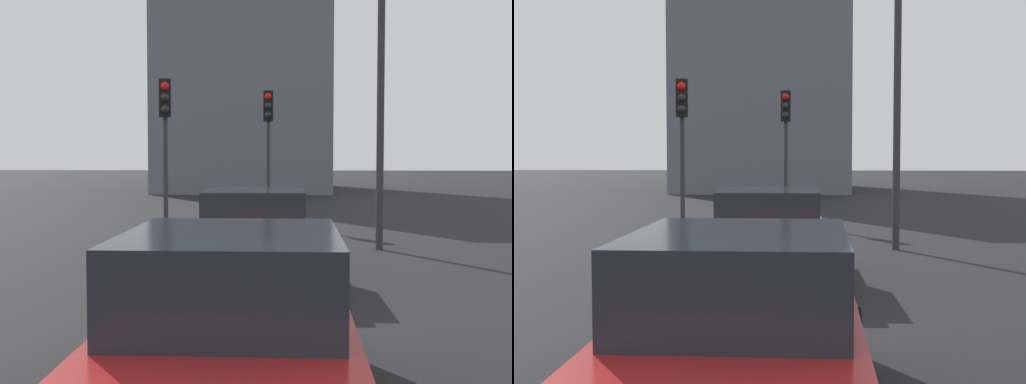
% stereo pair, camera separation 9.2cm
% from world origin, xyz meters
% --- Properties ---
extents(car_beige_lead, '(4.32, 2.11, 1.51)m').
position_xyz_m(car_beige_lead, '(10.70, 0.14, 0.73)').
color(car_beige_lead, tan).
rests_on(car_beige_lead, ground_plane).
extents(car_red_second, '(4.58, 1.99, 1.55)m').
position_xyz_m(car_red_second, '(4.32, -0.02, 0.75)').
color(car_red_second, maroon).
rests_on(car_red_second, ground_plane).
extents(traffic_light_near_left, '(0.32, 0.29, 3.92)m').
position_xyz_m(traffic_light_near_left, '(19.95, 0.20, 2.83)').
color(traffic_light_near_left, '#2D2D30').
rests_on(traffic_light_near_left, ground_plane).
extents(traffic_light_near_right, '(0.33, 0.30, 3.85)m').
position_xyz_m(traffic_light_near_right, '(15.77, 2.52, 2.78)').
color(traffic_light_near_right, '#2D2D30').
rests_on(traffic_light_near_right, ground_plane).
extents(street_lamp_kerbside, '(0.56, 0.36, 7.17)m').
position_xyz_m(street_lamp_kerbside, '(14.49, -2.39, 4.23)').
color(street_lamp_kerbside, '#2D2D30').
rests_on(street_lamp_kerbside, ground_plane).
extents(building_facade_left, '(10.55, 9.13, 15.21)m').
position_xyz_m(building_facade_left, '(39.01, 2.00, 7.61)').
color(building_facade_left, slate).
rests_on(building_facade_left, ground_plane).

